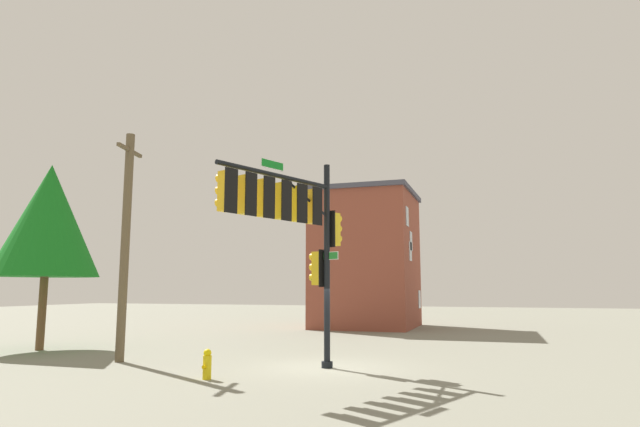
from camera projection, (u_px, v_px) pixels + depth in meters
name	position (u px, v px, depth m)	size (l,w,h in m)	color
ground_plane	(327.00, 368.00, 17.11)	(120.00, 120.00, 0.00)	gray
signal_pole_assembly	(293.00, 220.00, 16.57)	(5.05, 2.39, 6.62)	black
utility_pole	(125.00, 242.00, 19.06)	(1.78, 0.50, 8.08)	brown
fire_hydrant	(207.00, 364.00, 14.99)	(0.33, 0.24, 0.83)	yellow
tree_near	(48.00, 220.00, 22.76)	(4.31, 4.31, 7.78)	brown
brick_building	(367.00, 258.00, 35.62)	(7.35, 6.40, 8.93)	brown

